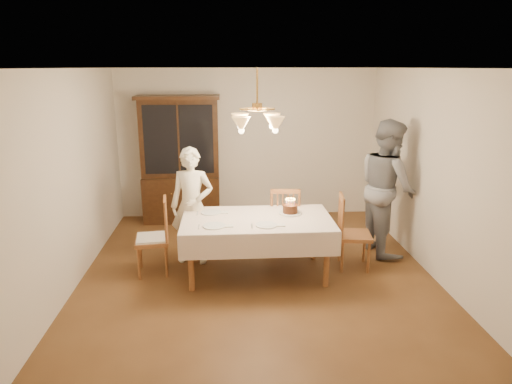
{
  "coord_description": "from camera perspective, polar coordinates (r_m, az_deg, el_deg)",
  "views": [
    {
      "loc": [
        -0.39,
        -5.47,
        2.62
      ],
      "look_at": [
        0.0,
        0.2,
        1.05
      ],
      "focal_mm": 32.0,
      "sensor_mm": 36.0,
      "label": 1
    }
  ],
  "objects": [
    {
      "name": "place_setting_far_left",
      "position": [
        6.03,
        -5.54,
        -2.55
      ],
      "size": [
        0.41,
        0.26,
        0.02
      ],
      "color": "white",
      "rests_on": "dining_table"
    },
    {
      "name": "china_hutch",
      "position": [
        7.92,
        -9.4,
        3.72
      ],
      "size": [
        1.38,
        0.54,
        2.16
      ],
      "color": "black",
      "rests_on": "ground"
    },
    {
      "name": "elderly_woman",
      "position": [
        6.22,
        -8.0,
        -1.75
      ],
      "size": [
        0.64,
        0.47,
        1.6
      ],
      "primitive_type": "imported",
      "rotation": [
        0.0,
        0.0,
        -0.16
      ],
      "color": "white",
      "rests_on": "ground"
    },
    {
      "name": "place_setting_near_right",
      "position": [
        5.53,
        1.43,
        -4.16
      ],
      "size": [
        0.41,
        0.26,
        0.02
      ],
      "color": "white",
      "rests_on": "dining_table"
    },
    {
      "name": "adult_in_grey",
      "position": [
        6.74,
        16.08,
        0.59
      ],
      "size": [
        0.83,
        1.01,
        1.93
      ],
      "primitive_type": "imported",
      "rotation": [
        0.0,
        0.0,
        1.68
      ],
      "color": "slate",
      "rests_on": "ground"
    },
    {
      "name": "room_shell",
      "position": [
        5.58,
        0.14,
        4.72
      ],
      "size": [
        5.0,
        5.0,
        5.0
      ],
      "color": "white",
      "rests_on": "ground"
    },
    {
      "name": "birthday_cake",
      "position": [
        5.98,
        4.3,
        -2.2
      ],
      "size": [
        0.3,
        0.3,
        0.2
      ],
      "color": "white",
      "rests_on": "dining_table"
    },
    {
      "name": "chandelier",
      "position": [
        5.52,
        0.14,
        8.75
      ],
      "size": [
        0.62,
        0.62,
        0.73
      ],
      "color": "#BF8C3F",
      "rests_on": "ground"
    },
    {
      "name": "dining_table",
      "position": [
        5.82,
        0.13,
        -4.01
      ],
      "size": [
        1.9,
        1.1,
        0.76
      ],
      "color": "brown",
      "rests_on": "ground"
    },
    {
      "name": "place_setting_near_left",
      "position": [
        5.52,
        -5.14,
        -4.24
      ],
      "size": [
        0.42,
        0.27,
        0.02
      ],
      "color": "white",
      "rests_on": "dining_table"
    },
    {
      "name": "ground",
      "position": [
        6.08,
        0.13,
        -10.09
      ],
      "size": [
        5.0,
        5.0,
        0.0
      ],
      "primitive_type": "plane",
      "color": "#503017",
      "rests_on": "ground"
    },
    {
      "name": "chair_right_end",
      "position": [
        6.23,
        12.09,
        -5.39
      ],
      "size": [
        0.48,
        0.49,
        1.0
      ],
      "color": "brown",
      "rests_on": "ground"
    },
    {
      "name": "chair_left_end",
      "position": [
        6.07,
        -12.79,
        -5.86
      ],
      "size": [
        0.47,
        0.49,
        1.0
      ],
      "color": "brown",
      "rests_on": "ground"
    },
    {
      "name": "chair_far_side",
      "position": [
        6.57,
        3.55,
        -3.95
      ],
      "size": [
        0.47,
        0.45,
        1.0
      ],
      "color": "brown",
      "rests_on": "ground"
    }
  ]
}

